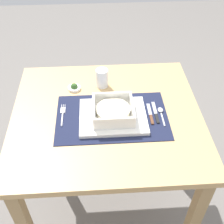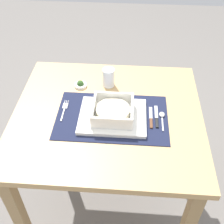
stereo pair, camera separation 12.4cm
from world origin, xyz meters
TOP-DOWN VIEW (x-y plane):
  - ground_plane at (0.00, 0.00)m, footprint 6.00×6.00m
  - dining_table at (0.00, 0.00)m, footprint 0.84×0.77m
  - placemat at (0.02, -0.02)m, footprint 0.49×0.31m
  - serving_plate at (0.03, -0.03)m, footprint 0.29×0.23m
  - porridge_bowl at (0.03, -0.03)m, footprint 0.17×0.17m
  - fork at (-0.19, 0.01)m, footprint 0.02×0.14m
  - spoon at (0.24, -0.01)m, footprint 0.02×0.11m
  - butter_knife at (0.22, -0.02)m, footprint 0.01×0.14m
  - bread_knife at (0.19, -0.03)m, footprint 0.01×0.13m
  - drinking_glass at (-0.01, 0.20)m, footprint 0.06×0.06m
  - condiment_saucer at (-0.15, 0.19)m, footprint 0.06×0.06m

SIDE VIEW (x-z plane):
  - ground_plane at x=0.00m, z-range 0.00..0.00m
  - dining_table at x=0.00m, z-range 0.25..0.98m
  - placemat at x=0.02m, z-range 0.73..0.73m
  - fork at x=-0.19m, z-range 0.73..0.74m
  - bread_knife at x=0.19m, z-range 0.73..0.74m
  - butter_knife at x=0.22m, z-range 0.73..0.74m
  - spoon at x=0.24m, z-range 0.73..0.74m
  - condiment_saucer at x=-0.15m, z-range 0.72..0.76m
  - serving_plate at x=0.03m, z-range 0.73..0.75m
  - drinking_glass at x=-0.01m, z-range 0.72..0.82m
  - porridge_bowl at x=0.03m, z-range 0.74..0.80m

